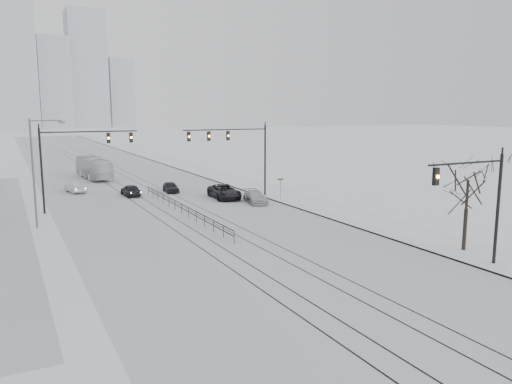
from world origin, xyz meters
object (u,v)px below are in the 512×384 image
Objects in this scene: sedan_nb_front at (224,192)px; sedan_nb_far at (171,187)px; traffic_mast_near at (481,196)px; sedan_nb_right at (255,197)px; sedan_sb_outer at (75,186)px; bare_tree at (468,187)px; sedan_sb_inner at (131,190)px; box_truck at (94,168)px.

sedan_nb_front reaches higher than sedan_nb_far.
sedan_nb_right is (-2.10, 25.84, -3.92)m from traffic_mast_near.
traffic_mast_near is 1.60× the size of sedan_sb_outer.
sedan_sb_inner is at bearing 114.66° from bare_tree.
traffic_mast_near is at bearing 106.70° from sedan_sb_inner.
traffic_mast_near is 1.95× the size of sedan_nb_far.
bare_tree is 1.38× the size of sedan_nb_right.
sedan_sb_inner is at bearing 88.71° from box_truck.
box_truck is at bearing -88.51° from sedan_sb_inner.
traffic_mast_near reaches higher than sedan_nb_far.
traffic_mast_near is 55.17m from box_truck.
sedan_sb_inner reaches higher than sedan_nb_right.
box_truck reaches higher than sedan_sb_outer.
traffic_mast_near is at bearing -128.76° from bare_tree.
sedan_sb_inner is 1.09× the size of sedan_nb_far.
sedan_sb_outer is at bearing 145.51° from sedan_nb_right.
sedan_nb_far is at bearing 107.07° from bare_tree.
sedan_sb_outer reaches higher than sedan_nb_right.
bare_tree is (2.41, 3.00, -0.07)m from traffic_mast_near.
box_truck reaches higher than sedan_sb_inner.
sedan_sb_inner is at bearing 124.65° from sedan_sb_outer.
sedan_nb_far is at bearing 124.32° from sedan_nb_front.
sedan_nb_far is at bearing 144.73° from sedan_sb_outer.
sedan_nb_far is at bearing -176.56° from sedan_sb_inner.
sedan_nb_front is at bearing 103.36° from bare_tree.
bare_tree is at bearing -68.92° from sedan_nb_far.
sedan_nb_right is at bearing 94.65° from traffic_mast_near.
traffic_mast_near is 1.79× the size of sedan_sb_inner.
sedan_sb_outer is at bearing 117.96° from bare_tree.
traffic_mast_near reaches higher than sedan_nb_front.
bare_tree is 0.56× the size of box_truck.
sedan_sb_inner is 4.90m from sedan_nb_far.
sedan_nb_far is (10.16, -4.96, -0.11)m from sedan_sb_outer.
sedan_nb_right is 1.23× the size of sedan_nb_far.
traffic_mast_near is 38.50m from sedan_sb_inner.
box_truck is (-11.97, 27.42, 0.88)m from sedan_nb_right.
bare_tree reaches higher than box_truck.
box_truck is (-6.16, 16.62, 0.91)m from sedan_nb_far.
sedan_sb_outer is 12.35m from box_truck.
sedan_nb_front is at bearing 141.59° from sedan_sb_inner.
traffic_mast_near is at bearing -75.23° from sedan_nb_right.
traffic_mast_near is 30.27m from sedan_nb_front.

